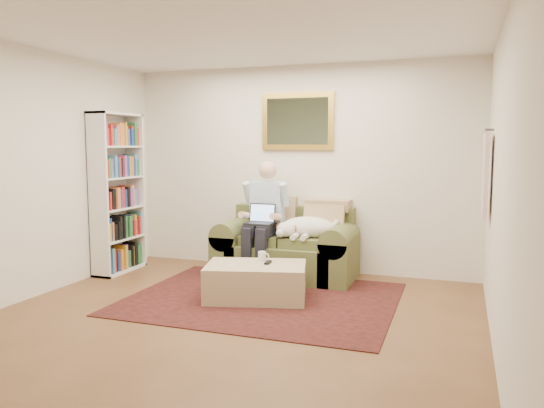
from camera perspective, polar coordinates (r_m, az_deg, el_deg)
The scene contains 12 objects.
room_shell at distance 4.78m, azimuth -4.68°, elevation 2.72°, with size 4.51×5.00×2.61m.
rug at distance 5.63m, azimuth -1.04°, elevation -10.12°, with size 2.72×2.18×0.01m, color black.
sofa at distance 6.48m, azimuth 1.55°, elevation -5.33°, with size 1.67×0.85×1.00m.
seated_man at distance 6.35m, azimuth -1.02°, elevation -1.78°, with size 0.55×0.79×1.41m, color #8CB6D8, non-canonical shape.
laptop at distance 6.29m, azimuth -1.23°, elevation -1.55°, with size 0.32×0.26×0.23m.
sleeping_dog at distance 6.25m, azimuth 3.93°, elevation -2.51°, with size 0.69×0.43×0.26m, color white, non-canonical shape.
ottoman at distance 5.57m, azimuth -1.74°, elevation -8.37°, with size 1.02×0.65×0.37m, color #C8B285.
coffee_mug at distance 5.68m, azimuth -1.08°, elevation -5.63°, with size 0.08×0.08×0.10m, color white.
tv_remote at distance 5.56m, azimuth -0.42°, elevation -6.31°, with size 0.05×0.15×0.02m, color black.
bookshelf at distance 6.94m, azimuth -16.27°, elevation 1.13°, with size 0.28×0.80×2.00m, color white, non-canonical shape.
wall_mirror at distance 6.76m, azimuth 2.74°, elevation 8.88°, with size 0.94×0.04×0.72m.
hanging_shirt at distance 5.60m, azimuth 21.99°, elevation 3.32°, with size 0.06×0.52×0.90m, color beige, non-canonical shape.
Camera 1 is at (1.97, -3.99, 1.60)m, focal length 35.00 mm.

